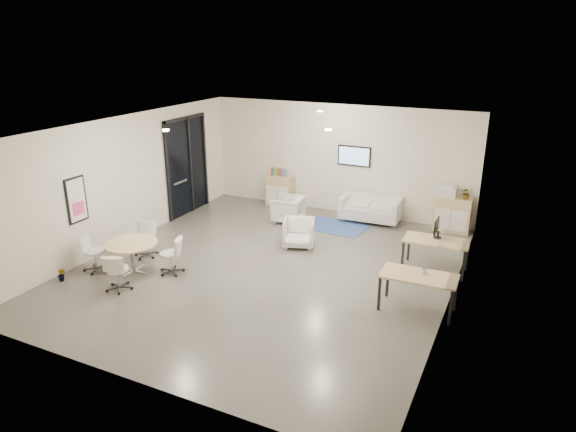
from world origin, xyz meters
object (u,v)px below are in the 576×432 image
(loveseat, at_px, (370,209))
(armchair_right, at_px, (299,232))
(round_table, at_px, (132,246))
(armchair_left, at_px, (288,208))
(desk_front, at_px, (419,279))
(desk_rear, at_px, (436,243))
(sideboard_left, at_px, (280,191))
(sideboard_right, at_px, (452,214))

(loveseat, distance_m, armchair_right, 2.80)
(loveseat, relative_size, round_table, 1.49)
(armchair_left, relative_size, desk_front, 0.56)
(armchair_right, height_order, desk_rear, armchair_right)
(sideboard_left, height_order, armchair_left, sideboard_left)
(armchair_right, bearing_deg, armchair_left, 104.71)
(sideboard_left, bearing_deg, armchair_left, -55.10)
(sideboard_left, height_order, sideboard_right, sideboard_right)
(armchair_right, relative_size, desk_front, 0.54)
(armchair_left, bearing_deg, desk_rear, 65.90)
(sideboard_left, xyz_separation_m, loveseat, (2.96, -0.18, -0.13))
(sideboard_left, xyz_separation_m, sideboard_right, (5.18, -0.01, 0.00))
(sideboard_left, xyz_separation_m, armchair_left, (0.87, -1.25, -0.07))
(armchair_left, height_order, desk_front, armchair_left)
(sideboard_left, height_order, armchair_right, sideboard_left)
(sideboard_left, xyz_separation_m, armchair_right, (1.89, -2.76, -0.09))
(sideboard_left, distance_m, desk_rear, 5.91)
(round_table, bearing_deg, desk_front, 9.40)
(loveseat, relative_size, desk_front, 1.19)
(sideboard_left, relative_size, armchair_right, 1.22)
(sideboard_right, bearing_deg, desk_front, -89.02)
(desk_rear, height_order, round_table, desk_rear)
(loveseat, bearing_deg, armchair_right, -115.31)
(loveseat, distance_m, desk_rear, 3.44)
(loveseat, bearing_deg, sideboard_right, 1.55)
(desk_front, bearing_deg, desk_rear, 89.34)
(round_table, bearing_deg, desk_rear, 26.13)
(loveseat, xyz_separation_m, armchair_left, (-2.09, -1.07, 0.06))
(desk_rear, distance_m, desk_front, 1.97)
(desk_front, distance_m, round_table, 6.19)
(desk_front, bearing_deg, loveseat, 115.37)
(sideboard_left, height_order, loveseat, sideboard_left)
(armchair_right, bearing_deg, sideboard_right, 20.63)
(armchair_right, distance_m, round_table, 4.03)
(sideboard_right, xyz_separation_m, armchair_left, (-4.31, -1.23, -0.07))
(armchair_right, bearing_deg, sideboard_left, 105.14)
(loveseat, relative_size, desk_rear, 1.19)
(round_table, bearing_deg, armchair_right, 47.26)
(armchair_left, distance_m, desk_rear, 4.62)
(sideboard_left, relative_size, loveseat, 0.55)
(loveseat, bearing_deg, desk_front, -65.84)
(armchair_right, height_order, desk_front, armchair_right)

